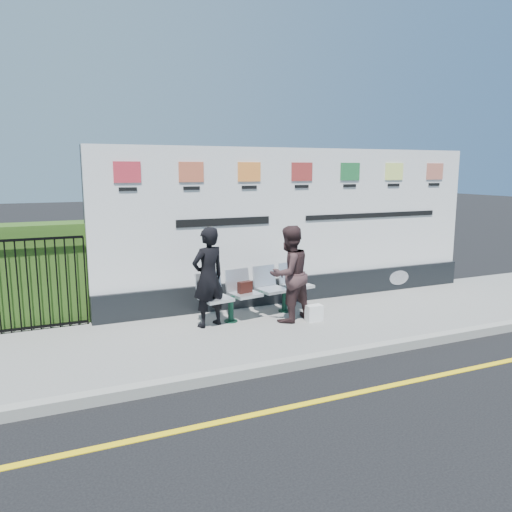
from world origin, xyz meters
The scene contains 12 objects.
ground centered at (0.00, 0.00, 0.00)m, with size 80.00×80.00×0.00m, color black.
pavement centered at (0.00, 2.50, 0.06)m, with size 14.00×3.00×0.12m, color gray.
kerb centered at (0.00, 1.00, 0.07)m, with size 14.00×0.18×0.14m, color gray.
yellow_line centered at (0.00, 0.00, 0.00)m, with size 14.00×0.10×0.01m, color yellow.
billboard centered at (0.50, 3.85, 1.42)m, with size 8.00×0.30×3.00m.
hedge centered at (-4.58, 4.30, 0.97)m, with size 2.35×0.70×1.70m, color #2E5118.
railing centered at (-4.58, 3.85, 0.89)m, with size 2.05×0.06×1.54m, color black, non-canonical shape.
bench centered at (-0.70, 3.10, 0.36)m, with size 2.21×0.57×0.47m, color silver, non-canonical shape.
woman_left centered at (-1.69, 2.93, 0.96)m, with size 0.61×0.40×1.67m, color black.
woman_right centered at (-0.33, 2.66, 0.95)m, with size 0.81×0.63×1.66m, color #392526.
handbag_brown centered at (-0.99, 3.05, 0.69)m, with size 0.25×0.11×0.20m, color black.
carrier_bag_white centered at (0.06, 2.46, 0.26)m, with size 0.28×0.17×0.28m, color silver.
Camera 1 is at (-4.20, -4.77, 2.72)m, focal length 35.00 mm.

